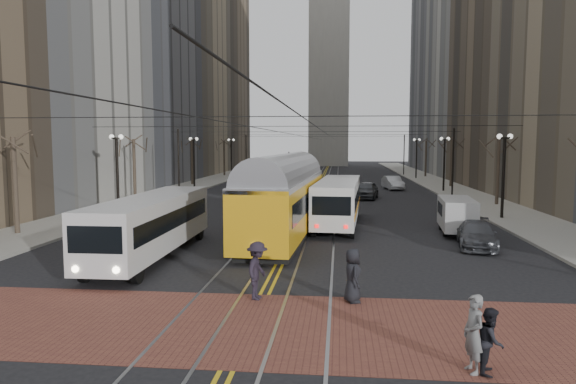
% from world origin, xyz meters
% --- Properties ---
extents(ground, '(260.00, 260.00, 0.00)m').
position_xyz_m(ground, '(0.00, 0.00, 0.00)').
color(ground, black).
rests_on(ground, ground).
extents(sidewalk_left, '(5.00, 140.00, 0.15)m').
position_xyz_m(sidewalk_left, '(-15.00, 45.00, 0.07)').
color(sidewalk_left, gray).
rests_on(sidewalk_left, ground).
extents(sidewalk_right, '(5.00, 140.00, 0.15)m').
position_xyz_m(sidewalk_right, '(15.00, 45.00, 0.07)').
color(sidewalk_right, gray).
rests_on(sidewalk_right, ground).
extents(crosswalk_band, '(25.00, 6.00, 0.01)m').
position_xyz_m(crosswalk_band, '(0.00, -4.00, 0.01)').
color(crosswalk_band, brown).
rests_on(crosswalk_band, ground).
extents(streetcar_rails, '(4.80, 130.00, 0.02)m').
position_xyz_m(streetcar_rails, '(0.00, 45.00, 0.00)').
color(streetcar_rails, gray).
rests_on(streetcar_rails, ground).
extents(centre_lines, '(0.42, 130.00, 0.01)m').
position_xyz_m(centre_lines, '(0.00, 45.00, 0.01)').
color(centre_lines, gold).
rests_on(centre_lines, ground).
extents(building_left_mid, '(16.00, 20.00, 34.00)m').
position_xyz_m(building_left_mid, '(-25.50, 46.00, 17.00)').
color(building_left_mid, slate).
rests_on(building_left_mid, ground).
extents(building_left_midfar, '(20.00, 20.00, 52.00)m').
position_xyz_m(building_left_midfar, '(-27.50, 66.00, 26.00)').
color(building_left_midfar, gray).
rests_on(building_left_midfar, ground).
extents(building_left_far, '(16.00, 20.00, 40.00)m').
position_xyz_m(building_left_far, '(-25.50, 86.00, 20.00)').
color(building_left_far, brown).
rests_on(building_left_far, ground).
extents(building_right_mid, '(16.00, 20.00, 34.00)m').
position_xyz_m(building_right_mid, '(25.50, 46.00, 17.00)').
color(building_right_mid, brown).
rests_on(building_right_mid, ground).
extents(building_right_midfar, '(20.00, 20.00, 52.00)m').
position_xyz_m(building_right_midfar, '(27.50, 66.00, 26.00)').
color(building_right_midfar, '#A6A59C').
rests_on(building_right_midfar, ground).
extents(building_right_far, '(16.00, 20.00, 40.00)m').
position_xyz_m(building_right_far, '(25.50, 86.00, 20.00)').
color(building_right_far, slate).
rests_on(building_right_far, ground).
extents(clock_tower, '(12.00, 12.00, 66.00)m').
position_xyz_m(clock_tower, '(0.00, 102.00, 35.96)').
color(clock_tower, '#B2AFA5').
rests_on(clock_tower, ground).
extents(lamp_posts, '(27.60, 57.20, 5.60)m').
position_xyz_m(lamp_posts, '(-0.00, 28.75, 2.80)').
color(lamp_posts, black).
rests_on(lamp_posts, ground).
extents(street_trees, '(31.68, 53.28, 5.60)m').
position_xyz_m(street_trees, '(0.00, 35.25, 2.80)').
color(street_trees, '#382D23').
rests_on(street_trees, ground).
extents(trolley_wires, '(25.96, 120.00, 6.60)m').
position_xyz_m(trolley_wires, '(0.00, 34.83, 3.77)').
color(trolley_wires, black).
rests_on(trolley_wires, ground).
extents(transit_bus, '(2.43, 11.26, 2.81)m').
position_xyz_m(transit_bus, '(-6.01, 4.38, 1.41)').
color(transit_bus, silver).
rests_on(transit_bus, ground).
extents(streetcar, '(3.63, 15.26, 3.57)m').
position_xyz_m(streetcar, '(-0.50, 10.34, 1.78)').
color(streetcar, gold).
rests_on(streetcar, ground).
extents(rear_bus, '(3.11, 11.23, 2.89)m').
position_xyz_m(rear_bus, '(2.51, 14.39, 1.45)').
color(rear_bus, silver).
rests_on(rear_bus, ground).
extents(cargo_van, '(2.20, 4.78, 2.05)m').
position_xyz_m(cargo_van, '(9.36, 12.09, 1.03)').
color(cargo_van, '#B9B9B9').
rests_on(cargo_van, ground).
extents(sedan_grey, '(2.72, 5.06, 1.64)m').
position_xyz_m(sedan_grey, '(5.15, 30.56, 0.82)').
color(sedan_grey, '#404347').
rests_on(sedan_grey, ground).
extents(sedan_silver, '(2.33, 4.78, 1.51)m').
position_xyz_m(sedan_silver, '(8.58, 40.44, 0.75)').
color(sedan_silver, '#B9BCC1').
rests_on(sedan_silver, ground).
extents(sedan_parked, '(2.52, 4.68, 1.29)m').
position_xyz_m(sedan_parked, '(9.50, 8.21, 0.64)').
color(sedan_parked, '#42444A').
rests_on(sedan_parked, ground).
extents(pedestrian_a, '(0.76, 0.99, 1.79)m').
position_xyz_m(pedestrian_a, '(3.02, -1.50, 0.91)').
color(pedestrian_a, black).
rests_on(pedestrian_a, crosswalk_band).
extents(pedestrian_b, '(0.58, 0.75, 1.82)m').
position_xyz_m(pedestrian_b, '(5.65, -6.50, 0.92)').
color(pedestrian_b, slate).
rests_on(pedestrian_b, crosswalk_band).
extents(pedestrian_c, '(0.78, 0.88, 1.53)m').
position_xyz_m(pedestrian_c, '(6.03, -6.50, 0.78)').
color(pedestrian_c, black).
rests_on(pedestrian_c, crosswalk_band).
extents(pedestrian_d, '(0.90, 1.36, 1.96)m').
position_xyz_m(pedestrian_d, '(-0.16, -1.50, 0.99)').
color(pedestrian_d, black).
rests_on(pedestrian_d, crosswalk_band).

